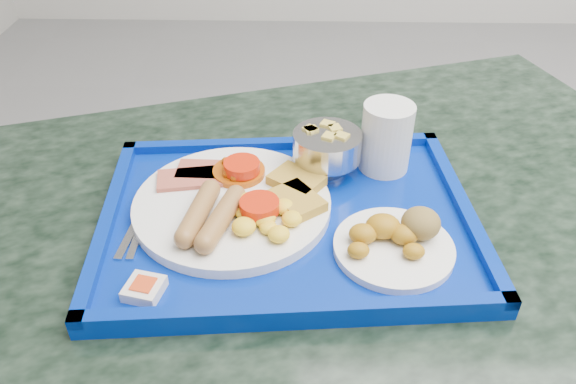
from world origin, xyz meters
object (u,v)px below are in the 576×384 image
at_px(tray, 288,219).
at_px(bread_plate, 397,239).
at_px(fruit_bowl, 327,147).
at_px(juice_cup, 386,135).
at_px(main_plate, 237,202).
at_px(table, 298,336).

height_order(tray, bread_plate, bread_plate).
relative_size(fruit_bowl, juice_cup, 0.96).
bearing_deg(bread_plate, fruit_bowl, 116.56).
distance_m(main_plate, bread_plate, 0.22).
distance_m(table, fruit_bowl, 0.30).
xyz_separation_m(main_plate, fruit_bowl, (0.12, 0.09, 0.03)).
bearing_deg(tray, fruit_bowl, 62.61).
xyz_separation_m(table, tray, (-0.02, 0.02, 0.22)).
bearing_deg(juice_cup, table, -131.08).
xyz_separation_m(bread_plate, fruit_bowl, (-0.08, 0.17, 0.03)).
height_order(main_plate, juice_cup, juice_cup).
distance_m(bread_plate, juice_cup, 0.19).
bearing_deg(fruit_bowl, tray, -117.39).
height_order(table, fruit_bowl, fruit_bowl).
bearing_deg(tray, main_plate, 171.66).
distance_m(bread_plate, fruit_bowl, 0.19).
relative_size(table, fruit_bowl, 15.03).
bearing_deg(table, juice_cup, 48.92).
relative_size(tray, bread_plate, 3.49).
relative_size(tray, juice_cup, 5.05).
bearing_deg(table, bread_plate, -18.05).
bearing_deg(table, fruit_bowl, 73.41).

